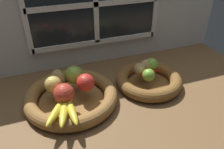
{
  "coord_description": "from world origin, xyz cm",
  "views": [
    {
      "loc": [
        -28.29,
        -73.53,
        59.08
      ],
      "look_at": [
        -2.01,
        -0.52,
        9.45
      ],
      "focal_mm": 35.64,
      "sensor_mm": 36.0,
      "label": 1
    }
  ],
  "objects_px": {
    "banana_bunch_front": "(64,110)",
    "potato_back": "(149,65)",
    "fruit_bowl_right": "(149,80)",
    "apple_green_back": "(74,75)",
    "apple_red_right": "(85,83)",
    "pear_brown": "(58,78)",
    "potato_oblong": "(140,69)",
    "lime_far": "(152,64)",
    "chili_pepper": "(153,72)",
    "apple_golden_left": "(53,84)",
    "lime_near": "(149,75)",
    "fruit_bowl_left": "(71,97)",
    "apple_red_front": "(64,94)"
  },
  "relations": [
    {
      "from": "apple_red_right",
      "to": "apple_golden_left",
      "type": "bearing_deg",
      "value": 164.11
    },
    {
      "from": "apple_green_back",
      "to": "apple_red_front",
      "type": "height_order",
      "value": "apple_red_front"
    },
    {
      "from": "apple_green_back",
      "to": "apple_golden_left",
      "type": "relative_size",
      "value": 1.09
    },
    {
      "from": "potato_oblong",
      "to": "apple_red_front",
      "type": "bearing_deg",
      "value": -165.62
    },
    {
      "from": "lime_far",
      "to": "potato_oblong",
      "type": "bearing_deg",
      "value": -170.75
    },
    {
      "from": "fruit_bowl_left",
      "to": "potato_back",
      "type": "xyz_separation_m",
      "value": [
        0.37,
        0.04,
        0.05
      ]
    },
    {
      "from": "lime_near",
      "to": "fruit_bowl_right",
      "type": "bearing_deg",
      "value": 56.31
    },
    {
      "from": "lime_far",
      "to": "chili_pepper",
      "type": "xyz_separation_m",
      "value": [
        -0.01,
        -0.03,
        -0.02
      ]
    },
    {
      "from": "apple_golden_left",
      "to": "lime_near",
      "type": "bearing_deg",
      "value": -8.52
    },
    {
      "from": "apple_red_right",
      "to": "banana_bunch_front",
      "type": "xyz_separation_m",
      "value": [
        -0.1,
        -0.11,
        -0.02
      ]
    },
    {
      "from": "chili_pepper",
      "to": "potato_oblong",
      "type": "bearing_deg",
      "value": 154.14
    },
    {
      "from": "potato_oblong",
      "to": "lime_far",
      "type": "xyz_separation_m",
      "value": [
        0.07,
        0.01,
        0.0
      ]
    },
    {
      "from": "apple_green_back",
      "to": "pear_brown",
      "type": "height_order",
      "value": "pear_brown"
    },
    {
      "from": "fruit_bowl_right",
      "to": "apple_green_back",
      "type": "bearing_deg",
      "value": 170.48
    },
    {
      "from": "fruit_bowl_left",
      "to": "fruit_bowl_right",
      "type": "xyz_separation_m",
      "value": [
        0.35,
        -0.0,
        0.0
      ]
    },
    {
      "from": "chili_pepper",
      "to": "apple_red_front",
      "type": "bearing_deg",
      "value": -175.0
    },
    {
      "from": "fruit_bowl_left",
      "to": "banana_bunch_front",
      "type": "height_order",
      "value": "banana_bunch_front"
    },
    {
      "from": "pear_brown",
      "to": "chili_pepper",
      "type": "height_order",
      "value": "pear_brown"
    },
    {
      "from": "apple_green_back",
      "to": "potato_oblong",
      "type": "relative_size",
      "value": 1.24
    },
    {
      "from": "pear_brown",
      "to": "potato_oblong",
      "type": "distance_m",
      "value": 0.36
    },
    {
      "from": "lime_far",
      "to": "banana_bunch_front",
      "type": "bearing_deg",
      "value": -159.6
    },
    {
      "from": "fruit_bowl_right",
      "to": "apple_red_front",
      "type": "height_order",
      "value": "apple_red_front"
    },
    {
      "from": "banana_bunch_front",
      "to": "potato_back",
      "type": "xyz_separation_m",
      "value": [
        0.42,
        0.16,
        0.01
      ]
    },
    {
      "from": "lime_near",
      "to": "chili_pepper",
      "type": "bearing_deg",
      "value": 42.34
    },
    {
      "from": "apple_red_front",
      "to": "potato_back",
      "type": "height_order",
      "value": "apple_red_front"
    },
    {
      "from": "apple_green_back",
      "to": "potato_oblong",
      "type": "bearing_deg",
      "value": -5.28
    },
    {
      "from": "apple_red_front",
      "to": "chili_pepper",
      "type": "bearing_deg",
      "value": 9.33
    },
    {
      "from": "pear_brown",
      "to": "lime_far",
      "type": "bearing_deg",
      "value": -1.34
    },
    {
      "from": "apple_green_back",
      "to": "chili_pepper",
      "type": "distance_m",
      "value": 0.35
    },
    {
      "from": "fruit_bowl_right",
      "to": "potato_back",
      "type": "bearing_deg",
      "value": 65.56
    },
    {
      "from": "lime_near",
      "to": "chili_pepper",
      "type": "height_order",
      "value": "lime_near"
    },
    {
      "from": "banana_bunch_front",
      "to": "lime_near",
      "type": "bearing_deg",
      "value": 12.45
    },
    {
      "from": "apple_red_right",
      "to": "lime_far",
      "type": "xyz_separation_m",
      "value": [
        0.32,
        0.05,
        -0.01
      ]
    },
    {
      "from": "apple_red_front",
      "to": "lime_near",
      "type": "bearing_deg",
      "value": 3.75
    },
    {
      "from": "fruit_bowl_right",
      "to": "lime_far",
      "type": "distance_m",
      "value": 0.08
    },
    {
      "from": "banana_bunch_front",
      "to": "apple_red_right",
      "type": "bearing_deg",
      "value": 45.51
    },
    {
      "from": "potato_back",
      "to": "chili_pepper",
      "type": "distance_m",
      "value": 0.04
    },
    {
      "from": "potato_oblong",
      "to": "chili_pepper",
      "type": "relative_size",
      "value": 0.47
    },
    {
      "from": "apple_green_back",
      "to": "potato_back",
      "type": "distance_m",
      "value": 0.34
    },
    {
      "from": "apple_red_front",
      "to": "banana_bunch_front",
      "type": "bearing_deg",
      "value": -101.45
    },
    {
      "from": "apple_golden_left",
      "to": "banana_bunch_front",
      "type": "height_order",
      "value": "apple_golden_left"
    },
    {
      "from": "apple_green_back",
      "to": "potato_back",
      "type": "relative_size",
      "value": 1.01
    },
    {
      "from": "fruit_bowl_left",
      "to": "lime_far",
      "type": "bearing_deg",
      "value": 5.72
    },
    {
      "from": "apple_golden_left",
      "to": "apple_red_front",
      "type": "relative_size",
      "value": 0.9
    },
    {
      "from": "chili_pepper",
      "to": "lime_far",
      "type": "bearing_deg",
      "value": 72.44
    },
    {
      "from": "apple_golden_left",
      "to": "pear_brown",
      "type": "bearing_deg",
      "value": 50.58
    },
    {
      "from": "fruit_bowl_right",
      "to": "apple_red_right",
      "type": "xyz_separation_m",
      "value": [
        -0.29,
        -0.01,
        0.07
      ]
    },
    {
      "from": "apple_golden_left",
      "to": "lime_far",
      "type": "distance_m",
      "value": 0.45
    },
    {
      "from": "potato_back",
      "to": "lime_far",
      "type": "distance_m",
      "value": 0.01
    },
    {
      "from": "fruit_bowl_right",
      "to": "apple_red_right",
      "type": "distance_m",
      "value": 0.3
    }
  ]
}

